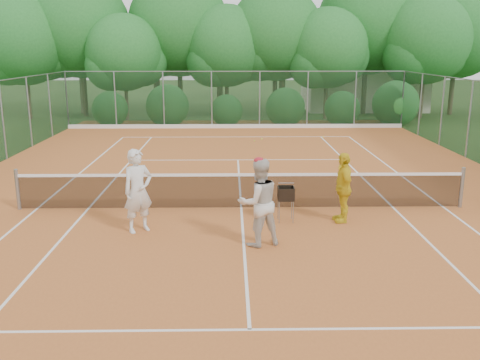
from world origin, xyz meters
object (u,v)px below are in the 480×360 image
player_white (138,191)px  player_center_grp (259,202)px  player_yellow (343,187)px  ball_hopper (286,194)px

player_white → player_center_grp: player_center_grp is taller
player_yellow → ball_hopper: bearing=-94.4°
player_yellow → ball_hopper: (-1.40, 0.03, -0.17)m
player_white → player_yellow: (4.91, 0.65, -0.11)m
player_white → ball_hopper: 3.58m
player_white → player_yellow: 4.95m
ball_hopper → player_yellow: bearing=10.1°
player_center_grp → player_yellow: 2.69m
player_white → ball_hopper: (3.51, 0.68, -0.28)m
player_yellow → ball_hopper: player_yellow is taller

